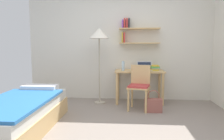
{
  "coord_description": "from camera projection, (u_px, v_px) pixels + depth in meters",
  "views": [
    {
      "loc": [
        0.11,
        -2.93,
        1.24
      ],
      "look_at": [
        -0.15,
        0.51,
        0.85
      ],
      "focal_mm": 34.13,
      "sensor_mm": 36.0,
      "label": 1
    }
  ],
  "objects": [
    {
      "name": "bed",
      "position": [
        20.0,
        115.0,
        3.12
      ],
      "size": [
        0.89,
        1.96,
        0.54
      ],
      "color": "tan",
      "rests_on": "ground_plane"
    },
    {
      "name": "ground_plane",
      "position": [
        120.0,
        133.0,
        3.05
      ],
      "size": [
        5.28,
        5.28,
        0.0
      ],
      "primitive_type": "plane",
      "color": "gray"
    },
    {
      "name": "handbag",
      "position": [
        153.0,
        105.0,
        3.99
      ],
      "size": [
        0.33,
        0.12,
        0.42
      ],
      "color": "#99564C",
      "rests_on": "ground_plane"
    },
    {
      "name": "standing_lamp",
      "position": [
        99.0,
        37.0,
        4.49
      ],
      "size": [
        0.43,
        0.43,
        1.62
      ],
      "color": "#B2A893",
      "rests_on": "ground_plane"
    },
    {
      "name": "water_bottle",
      "position": [
        123.0,
        66.0,
        4.57
      ],
      "size": [
        0.06,
        0.06,
        0.2
      ],
      "primitive_type": "cylinder",
      "color": "silver",
      "rests_on": "desk"
    },
    {
      "name": "wall_back",
      "position": [
        124.0,
        43.0,
        4.91
      ],
      "size": [
        4.4,
        0.27,
        2.6
      ],
      "color": "silver",
      "rests_on": "ground_plane"
    },
    {
      "name": "book_stack",
      "position": [
        155.0,
        68.0,
        4.64
      ],
      "size": [
        0.19,
        0.25,
        0.11
      ],
      "color": "gold",
      "rests_on": "desk"
    },
    {
      "name": "desk_chair",
      "position": [
        139.0,
        85.0,
        4.15
      ],
      "size": [
        0.48,
        0.47,
        0.87
      ],
      "color": "tan",
      "rests_on": "ground_plane"
    },
    {
      "name": "laptop",
      "position": [
        144.0,
        68.0,
        4.69
      ],
      "size": [
        0.33,
        0.21,
        0.19
      ],
      "color": "#B7BABF",
      "rests_on": "desk"
    },
    {
      "name": "desk",
      "position": [
        139.0,
        76.0,
        4.64
      ],
      "size": [
        1.05,
        0.57,
        0.71
      ],
      "color": "tan",
      "rests_on": "ground_plane"
    }
  ]
}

